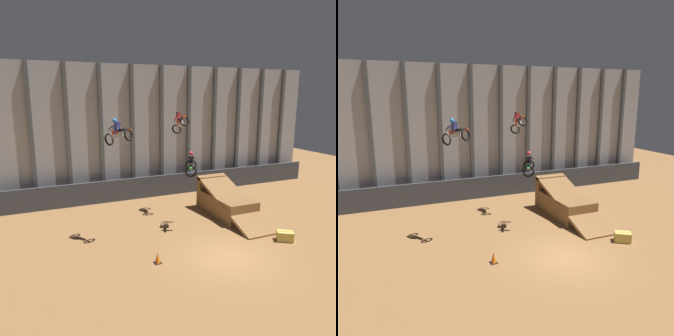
{
  "view_description": "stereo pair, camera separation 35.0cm",
  "coord_description": "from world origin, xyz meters",
  "views": [
    {
      "loc": [
        -9.03,
        -13.1,
        8.22
      ],
      "look_at": [
        -0.73,
        6.36,
        3.52
      ],
      "focal_mm": 35.0,
      "sensor_mm": 36.0,
      "label": 1
    },
    {
      "loc": [
        -8.71,
        -13.24,
        8.22
      ],
      "look_at": [
        -0.73,
        6.36,
        3.52
      ],
      "focal_mm": 35.0,
      "sensor_mm": 36.0,
      "label": 2
    }
  ],
  "objects": [
    {
      "name": "dirt_ramp",
      "position": [
        3.38,
        5.63,
        0.83
      ],
      "size": [
        2.31,
        6.56,
        2.5
      ],
      "color": "brown",
      "rests_on": "ground_plane"
    },
    {
      "name": "traffic_cone_near_ramp",
      "position": [
        -3.62,
        0.9,
        0.28
      ],
      "size": [
        0.36,
        0.36,
        0.58
      ],
      "color": "black",
      "rests_on": "ground_plane"
    },
    {
      "name": "lower_barrier",
      "position": [
        0.0,
        11.36,
        0.87
      ],
      "size": [
        31.36,
        0.2,
        1.75
      ],
      "color": "#383D47",
      "rests_on": "ground_plane"
    },
    {
      "name": "ground_plane",
      "position": [
        0.0,
        0.0,
        0.0
      ],
      "size": [
        60.0,
        60.0,
        0.0
      ],
      "primitive_type": "plane",
      "color": "olive"
    },
    {
      "name": "rider_bike_center_air",
      "position": [
        0.09,
        4.64,
        4.02
      ],
      "size": [
        1.37,
        1.78,
        1.5
      ],
      "rotation": [
        0.07,
        0.0,
        -0.48
      ],
      "color": "black"
    },
    {
      "name": "rider_bike_right_air",
      "position": [
        0.7,
        7.59,
        6.42
      ],
      "size": [
        0.75,
        1.68,
        1.67
      ],
      "rotation": [
        -0.48,
        0.0,
        0.01
      ],
      "color": "black"
    },
    {
      "name": "arena_back_wall",
      "position": [
        0.0,
        12.57,
        5.32
      ],
      "size": [
        32.0,
        0.4,
        10.64
      ],
      "color": "#A3A8B2",
      "rests_on": "ground_plane"
    },
    {
      "name": "hay_bale_trackside",
      "position": [
        4.1,
        0.42,
        0.28
      ],
      "size": [
        1.08,
        1.0,
        0.57
      ],
      "rotation": [
        0.0,
        0.0,
        2.56
      ],
      "color": "#CCB751",
      "rests_on": "ground_plane"
    },
    {
      "name": "rider_bike_left_air",
      "position": [
        -4.46,
        4.71,
        6.18
      ],
      "size": [
        1.57,
        1.75,
        1.6
      ],
      "rotation": [
        -0.25,
        0.0,
        0.64
      ],
      "color": "black"
    }
  ]
}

